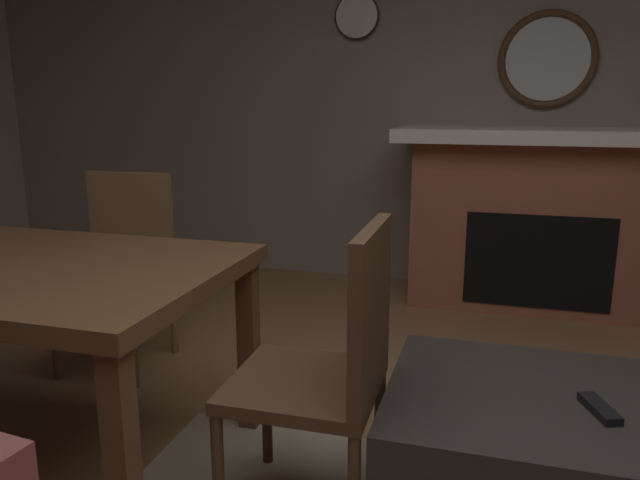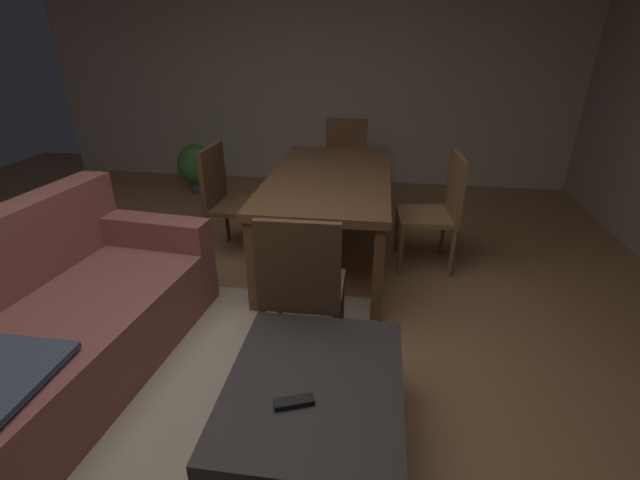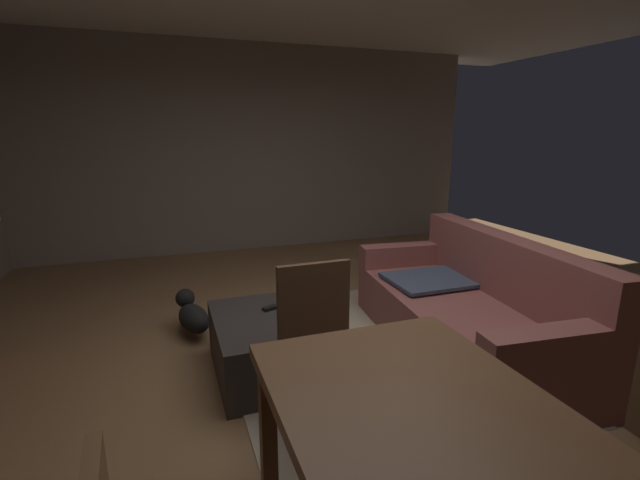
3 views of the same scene
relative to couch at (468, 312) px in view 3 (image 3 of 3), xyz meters
The scene contains 9 objects.
floor 0.99m from the couch, 82.78° to the right, with size 9.22×9.22×0.00m, color olive.
wall_left 4.00m from the couch, 165.98° to the right, with size 0.12×6.67×2.85m, color gray.
area_rug 0.87m from the couch, 103.45° to the right, with size 2.60×2.00×0.01m, color tan.
couch is the anchor object (origin of this frame).
ottoman_coffee_table 1.53m from the couch, 97.11° to the right, with size 0.92×0.75×0.41m, color #2D2826.
tv_remote 1.50m from the couch, 102.72° to the right, with size 0.05×0.16×0.02m, color black.
dining_table 2.22m from the couch, 38.21° to the right, with size 1.82×0.95×0.74m.
dining_chair_west 1.43m from the couch, 72.87° to the right, with size 0.45×0.45×0.93m.
small_dog 2.23m from the couch, 116.26° to the right, with size 0.51×0.32×0.31m.
Camera 3 is at (2.48, -1.20, 1.65)m, focal length 24.69 mm.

